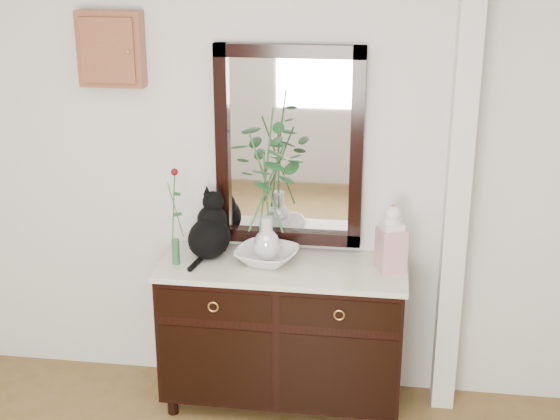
% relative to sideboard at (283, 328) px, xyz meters
% --- Properties ---
extents(wall_back, '(3.60, 0.04, 2.70)m').
position_rel_sideboard_xyz_m(wall_back, '(-0.10, 0.25, 0.88)').
color(wall_back, silver).
rests_on(wall_back, ground).
extents(pilaster, '(0.12, 0.20, 2.70)m').
position_rel_sideboard_xyz_m(pilaster, '(0.90, 0.17, 0.88)').
color(pilaster, silver).
rests_on(pilaster, ground).
extents(sideboard, '(1.33, 0.52, 0.82)m').
position_rel_sideboard_xyz_m(sideboard, '(0.00, 0.00, 0.00)').
color(sideboard, black).
rests_on(sideboard, ground).
extents(wall_mirror, '(0.80, 0.06, 1.10)m').
position_rel_sideboard_xyz_m(wall_mirror, '(-0.00, 0.24, 0.97)').
color(wall_mirror, black).
rests_on(wall_mirror, wall_back).
extents(key_cabinet, '(0.35, 0.10, 0.40)m').
position_rel_sideboard_xyz_m(key_cabinet, '(-0.95, 0.21, 1.48)').
color(key_cabinet, brown).
rests_on(key_cabinet, wall_back).
extents(cat, '(0.30, 0.35, 0.36)m').
position_rel_sideboard_xyz_m(cat, '(-0.42, 0.07, 0.56)').
color(cat, black).
rests_on(cat, sideboard).
extents(lotus_bowl, '(0.39, 0.39, 0.08)m').
position_rel_sideboard_xyz_m(lotus_bowl, '(-0.09, 0.02, 0.42)').
color(lotus_bowl, white).
rests_on(lotus_bowl, sideboard).
extents(vase_branches, '(0.47, 0.47, 0.85)m').
position_rel_sideboard_xyz_m(vase_branches, '(-0.09, 0.02, 0.82)').
color(vase_branches, silver).
rests_on(vase_branches, lotus_bowl).
extents(bud_vase_rose, '(0.08, 0.08, 0.55)m').
position_rel_sideboard_xyz_m(bud_vase_rose, '(-0.57, -0.06, 0.65)').
color(bud_vase_rose, '#2C602B').
rests_on(bud_vase_rose, sideboard).
extents(ginger_jar, '(0.18, 0.18, 0.36)m').
position_rel_sideboard_xyz_m(ginger_jar, '(0.57, 0.03, 0.56)').
color(ginger_jar, white).
rests_on(ginger_jar, sideboard).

